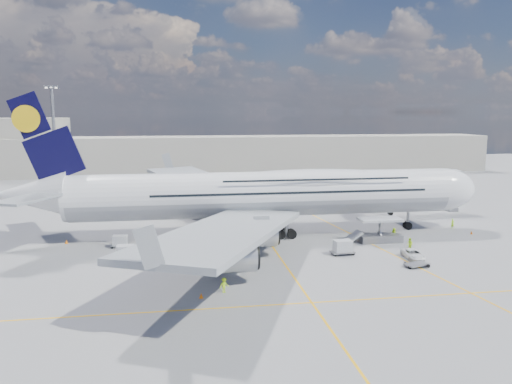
{
  "coord_description": "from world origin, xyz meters",
  "views": [
    {
      "loc": [
        -13.47,
        -68.57,
        19.86
      ],
      "look_at": [
        -1.62,
        8.0,
        7.43
      ],
      "focal_mm": 35.0,
      "sensor_mm": 36.0,
      "label": 1
    }
  ],
  "objects": [
    {
      "name": "ground",
      "position": [
        0.0,
        0.0,
        0.0
      ],
      "size": [
        300.0,
        300.0,
        0.0
      ],
      "primitive_type": "plane",
      "color": "gray",
      "rests_on": "ground"
    },
    {
      "name": "taxi_line_main",
      "position": [
        0.0,
        0.0,
        0.01
      ],
      "size": [
        0.25,
        220.0,
        0.01
      ],
      "primitive_type": "cube",
      "color": "#FFB40D",
      "rests_on": "ground"
    },
    {
      "name": "taxi_line_cross",
      "position": [
        0.0,
        -20.0,
        0.01
      ],
      "size": [
        120.0,
        0.25,
        0.01
      ],
      "primitive_type": "cube",
      "color": "#FFB40D",
      "rests_on": "ground"
    },
    {
      "name": "taxi_line_diag",
      "position": [
        14.0,
        10.0,
        0.01
      ],
      "size": [
        14.16,
        99.06,
        0.01
      ],
      "primitive_type": "cube",
      "rotation": [
        0.0,
        0.0,
        0.14
      ],
      "color": "#FFB40D",
      "rests_on": "ground"
    },
    {
      "name": "airliner",
      "position": [
        0.26,
        10.0,
        6.87
      ],
      "size": [
        77.26,
        79.15,
        23.71
      ],
      "color": "white",
      "rests_on": "ground"
    },
    {
      "name": "jet_bridge",
      "position": [
        29.81,
        20.94,
        6.85
      ],
      "size": [
        18.8,
        12.1,
        8.5
      ],
      "color": "#B7B7BC",
      "rests_on": "ground"
    },
    {
      "name": "cargo_loader",
      "position": [
        16.82,
        2.89,
        1.25
      ],
      "size": [
        8.53,
        3.2,
        3.67
      ],
      "color": "silver",
      "rests_on": "ground"
    },
    {
      "name": "light_mast",
      "position": [
        -40.0,
        45.0,
        13.21
      ],
      "size": [
        3.0,
        0.7,
        25.5
      ],
      "color": "gray",
      "rests_on": "ground"
    },
    {
      "name": "terminal",
      "position": [
        0.0,
        95.0,
        6.0
      ],
      "size": [
        180.0,
        16.0,
        12.0
      ],
      "primitive_type": "cube",
      "color": "#B2AD9E",
      "rests_on": "ground"
    },
    {
      "name": "tree_line",
      "position": [
        40.0,
        140.0,
        4.0
      ],
      "size": [
        160.0,
        6.0,
        8.0
      ],
      "primitive_type": "cube",
      "color": "#193814",
      "rests_on": "ground"
    },
    {
      "name": "dolly_row_a",
      "position": [
        -16.44,
        -4.64,
        0.38
      ],
      "size": [
        3.46,
        2.03,
        0.49
      ],
      "rotation": [
        0.0,
        0.0,
        -0.08
      ],
      "color": "gray",
      "rests_on": "ground"
    },
    {
      "name": "dolly_row_b",
      "position": [
        -20.99,
        -1.14,
        1.08
      ],
      "size": [
        3.21,
        1.75,
        2.01
      ],
      "rotation": [
        0.0,
        0.0,
        0.02
      ],
      "color": "gray",
      "rests_on": "ground"
    },
    {
      "name": "dolly_row_c",
      "position": [
        -13.43,
        0.33,
        0.87
      ],
      "size": [
        2.63,
        1.49,
        1.63
      ],
      "rotation": [
        0.0,
        0.0,
        -0.05
      ],
      "color": "gray",
      "rests_on": "ground"
    },
    {
      "name": "dolly_back",
      "position": [
        -22.42,
        5.57,
        0.98
      ],
      "size": [
        2.94,
        1.68,
        1.82
      ],
      "rotation": [
        0.0,
        0.0,
        -0.05
      ],
      "color": "gray",
      "rests_on": "ground"
    },
    {
      "name": "dolly_nose_far",
      "position": [
        16.72,
        -10.12,
        0.36
      ],
      "size": [
        3.55,
        2.64,
        0.46
      ],
      "rotation": [
        0.0,
        0.0,
        0.34
      ],
      "color": "gray",
      "rests_on": "ground"
    },
    {
      "name": "dolly_nose_near",
      "position": [
        9.0,
        -3.22,
        1.11
      ],
      "size": [
        3.4,
        2.0,
        2.07
      ],
      "rotation": [
        0.0,
        0.0,
        0.08
      ],
      "color": "gray",
      "rests_on": "ground"
    },
    {
      "name": "baggage_tug",
      "position": [
        -6.77,
        -3.88,
        0.67
      ],
      "size": [
        2.63,
        1.65,
        1.52
      ],
      "rotation": [
        0.0,
        0.0,
        -0.23
      ],
      "color": "white",
      "rests_on": "ground"
    },
    {
      "name": "catering_truck_inner",
      "position": [
        -2.09,
        27.27,
        2.07
      ],
      "size": [
        7.92,
        5.21,
        4.38
      ],
      "rotation": [
        0.0,
        0.0,
        0.4
      ],
      "color": "gray",
      "rests_on": "ground"
    },
    {
      "name": "catering_truck_outer",
      "position": [
        -15.77,
        36.82,
        1.96
      ],
      "size": [
        7.11,
        2.85,
        4.22
      ],
      "rotation": [
        0.0,
        0.0,
        0.04
      ],
      "color": "gray",
      "rests_on": "ground"
    },
    {
      "name": "service_van",
      "position": [
        17.89,
        -6.67,
        0.63
      ],
      "size": [
        2.37,
        4.67,
        1.27
      ],
      "primitive_type": "imported",
      "rotation": [
        0.0,
        0.0,
        -0.06
      ],
      "color": "white",
      "rests_on": "ground"
    },
    {
      "name": "crew_nose",
      "position": [
        32.86,
        9.17,
        0.85
      ],
      "size": [
        0.66,
        0.47,
        1.69
      ],
      "primitive_type": "imported",
      "rotation": [
        0.0,
        0.0,
        0.12
      ],
      "color": "#B2FF1A",
      "rests_on": "ground"
    },
    {
      "name": "crew_loader",
      "position": [
        19.39,
        -2.54,
        0.9
      ],
      "size": [
        0.99,
        1.08,
        1.8
      ],
      "primitive_type": "imported",
      "rotation": [
        0.0,
        0.0,
        -1.13
      ],
      "color": "#C7FF1A",
      "rests_on": "ground"
    },
    {
      "name": "crew_wing",
      "position": [
        -16.44,
        1.7,
        0.94
      ],
      "size": [
        0.46,
        1.1,
        1.88
      ],
      "primitive_type": "imported",
      "rotation": [
        0.0,
        0.0,
        1.57
      ],
      "color": "#ACDF17",
      "rests_on": "ground"
    },
    {
      "name": "crew_van",
      "position": [
        19.75,
        3.73,
        0.92
      ],
      "size": [
        1.01,
        1.07,
        1.84
      ],
      "primitive_type": "imported",
      "rotation": [
        0.0,
        0.0,
        2.21
      ],
      "color": "#ACE317",
      "rests_on": "ground"
    },
    {
      "name": "crew_tug",
      "position": [
        -8.87,
        -15.65,
        0.86
      ],
      "size": [
        1.26,
        0.97,
        1.72
      ],
      "primitive_type": "imported",
      "rotation": [
        0.0,
        0.0,
        0.34
      ],
      "color": "#C2FE1A",
      "rests_on": "ground"
    },
    {
      "name": "cone_nose",
      "position": [
        33.85,
        4.99,
        0.25
      ],
      "size": [
        0.41,
        0.41,
        0.52
      ],
      "color": "orange",
      "rests_on": "ground"
    },
    {
      "name": "cone_wing_left_inner",
      "position": [
        -6.14,
        19.4,
        0.28
      ],
      "size": [
        0.46,
        0.46,
        0.59
      ],
      "color": "orange",
      "rests_on": "ground"
    },
    {
      "name": "cone_wing_left_outer",
      "position": [
        -15.81,
        42.32,
        0.28
      ],
      "size": [
        0.45,
        0.45,
        0.58
      ],
      "color": "orange",
      "rests_on": "ground"
    },
    {
      "name": "cone_wing_right_inner",
      "position": [
        -14.23,
        -4.56,
        0.24
      ],
      "size": [
        0.38,
        0.38,
        0.49
      ],
      "color": "orange",
      "rests_on": "ground"
    },
    {
      "name": "cone_wing_right_outer",
      "position": [
        -11.48,
        -16.92,
        0.27
      ],
      "size": [
        0.45,
        0.45,
        0.57
      ],
      "color": "orange",
      "rests_on": "ground"
    },
    {
      "name": "cone_tail",
      "position": [
        -30.8,
        8.91,
        0.31
      ],
      "size": [
        0.5,
        0.5,
        0.63
      ],
      "color": "orange",
      "rests_on": "ground"
    }
  ]
}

